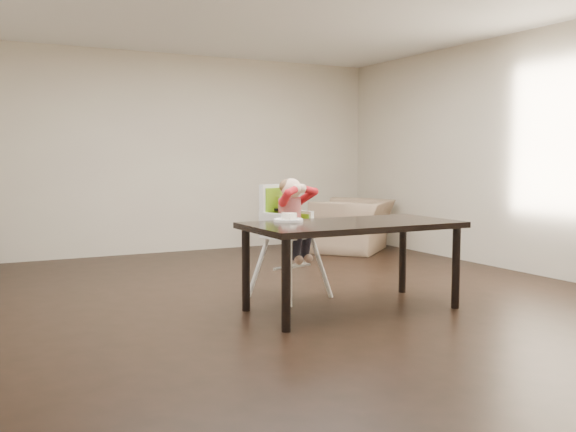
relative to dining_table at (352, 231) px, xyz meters
name	(u,v)px	position (x,y,z in m)	size (l,w,h in m)	color
ground	(294,301)	(-0.29, 0.51, -0.67)	(7.00, 7.00, 0.00)	black
room_walls	(294,93)	(-0.29, 0.51, 1.18)	(6.02, 7.02, 2.71)	beige
dining_table	(352,231)	(0.00, 0.00, 0.00)	(1.80, 0.90, 0.75)	black
high_chair	(288,214)	(-0.26, 0.69, 0.11)	(0.58, 0.58, 1.10)	white
plate	(289,219)	(-0.46, 0.28, 0.10)	(0.29, 0.29, 0.07)	white
armchair	(353,217)	(1.91, 2.91, -0.19)	(1.09, 0.71, 0.96)	#967B5F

